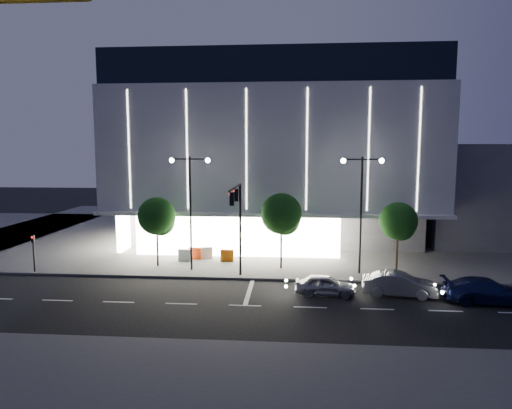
{
  "coord_description": "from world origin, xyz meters",
  "views": [
    {
      "loc": [
        4.83,
        -28.42,
        9.59
      ],
      "look_at": [
        1.86,
        8.86,
        5.0
      ],
      "focal_mm": 32.0,
      "sensor_mm": 36.0,
      "label": 1
    }
  ],
  "objects_px": {
    "car_lead": "(325,285)",
    "barrier_c": "(227,255)",
    "barrier_a": "(195,253)",
    "tree_right": "(398,223)",
    "street_lamp_west": "(190,196)",
    "street_lamp_east": "(361,198)",
    "ped_signal_far": "(33,249)",
    "car_second": "(399,284)",
    "tree_left": "(157,218)",
    "car_third": "(487,291)",
    "barrier_b": "(185,255)",
    "tree_mid": "(282,216)",
    "traffic_mast": "(238,213)",
    "barrier_d": "(206,253)"
  },
  "relations": [
    {
      "from": "barrier_b",
      "to": "car_second",
      "type": "bearing_deg",
      "value": -21.12
    },
    {
      "from": "car_lead",
      "to": "barrier_c",
      "type": "height_order",
      "value": "car_lead"
    },
    {
      "from": "traffic_mast",
      "to": "tree_right",
      "type": "bearing_deg",
      "value": 17.02
    },
    {
      "from": "barrier_c",
      "to": "street_lamp_west",
      "type": "bearing_deg",
      "value": -127.93
    },
    {
      "from": "barrier_d",
      "to": "street_lamp_east",
      "type": "bearing_deg",
      "value": -30.46
    },
    {
      "from": "tree_right",
      "to": "barrier_c",
      "type": "xyz_separation_m",
      "value": [
        -13.61,
        1.83,
        -3.23
      ]
    },
    {
      "from": "ped_signal_far",
      "to": "car_second",
      "type": "bearing_deg",
      "value": -7.02
    },
    {
      "from": "ped_signal_far",
      "to": "tree_left",
      "type": "bearing_deg",
      "value": 15.61
    },
    {
      "from": "tree_right",
      "to": "car_lead",
      "type": "bearing_deg",
      "value": -134.49
    },
    {
      "from": "car_third",
      "to": "tree_mid",
      "type": "bearing_deg",
      "value": 65.43
    },
    {
      "from": "ped_signal_far",
      "to": "car_lead",
      "type": "xyz_separation_m",
      "value": [
        22.06,
        -3.55,
        -1.21
      ]
    },
    {
      "from": "street_lamp_east",
      "to": "tree_mid",
      "type": "distance_m",
      "value": 6.27
    },
    {
      "from": "tree_right",
      "to": "car_third",
      "type": "distance_m",
      "value": 8.49
    },
    {
      "from": "street_lamp_east",
      "to": "barrier_a",
      "type": "xyz_separation_m",
      "value": [
        -13.48,
        3.4,
        -5.31
      ]
    },
    {
      "from": "tree_right",
      "to": "car_second",
      "type": "distance_m",
      "value": 6.71
    },
    {
      "from": "street_lamp_east",
      "to": "street_lamp_west",
      "type": "bearing_deg",
      "value": 180.0
    },
    {
      "from": "tree_left",
      "to": "barrier_b",
      "type": "xyz_separation_m",
      "value": [
        1.79,
        1.68,
        -3.38
      ]
    },
    {
      "from": "traffic_mast",
      "to": "barrier_a",
      "type": "bearing_deg",
      "value": 126.49
    },
    {
      "from": "tree_mid",
      "to": "car_third",
      "type": "xyz_separation_m",
      "value": [
        13.0,
        -6.82,
        -3.56
      ]
    },
    {
      "from": "barrier_b",
      "to": "barrier_d",
      "type": "bearing_deg",
      "value": 34.33
    },
    {
      "from": "ped_signal_far",
      "to": "barrier_b",
      "type": "bearing_deg",
      "value": 21.25
    },
    {
      "from": "street_lamp_east",
      "to": "ped_signal_far",
      "type": "xyz_separation_m",
      "value": [
        -25.0,
        -1.5,
        -4.07
      ]
    },
    {
      "from": "tree_mid",
      "to": "tree_right",
      "type": "xyz_separation_m",
      "value": [
        9.0,
        -0.0,
        -0.45
      ]
    },
    {
      "from": "tree_right",
      "to": "barrier_a",
      "type": "height_order",
      "value": "tree_right"
    },
    {
      "from": "car_second",
      "to": "barrier_b",
      "type": "xyz_separation_m",
      "value": [
        -16.06,
        7.51,
        -0.13
      ]
    },
    {
      "from": "car_third",
      "to": "car_lead",
      "type": "bearing_deg",
      "value": 88.81
    },
    {
      "from": "barrier_b",
      "to": "barrier_c",
      "type": "height_order",
      "value": "same"
    },
    {
      "from": "barrier_c",
      "to": "tree_right",
      "type": "bearing_deg",
      "value": -5.22
    },
    {
      "from": "tree_mid",
      "to": "car_second",
      "type": "height_order",
      "value": "tree_mid"
    },
    {
      "from": "street_lamp_west",
      "to": "barrier_a",
      "type": "height_order",
      "value": "street_lamp_west"
    },
    {
      "from": "ped_signal_far",
      "to": "car_third",
      "type": "distance_m",
      "value": 32.33
    },
    {
      "from": "tree_left",
      "to": "car_second",
      "type": "distance_m",
      "value": 19.05
    },
    {
      "from": "tree_left",
      "to": "street_lamp_west",
      "type": "bearing_deg",
      "value": -18.94
    },
    {
      "from": "tree_mid",
      "to": "barrier_a",
      "type": "distance_m",
      "value": 8.7
    },
    {
      "from": "street_lamp_west",
      "to": "car_third",
      "type": "distance_m",
      "value": 21.49
    },
    {
      "from": "street_lamp_east",
      "to": "barrier_a",
      "type": "bearing_deg",
      "value": 165.86
    },
    {
      "from": "car_lead",
      "to": "barrier_a",
      "type": "distance_m",
      "value": 13.51
    },
    {
      "from": "barrier_c",
      "to": "barrier_a",
      "type": "bearing_deg",
      "value": 171.63
    },
    {
      "from": "traffic_mast",
      "to": "barrier_d",
      "type": "height_order",
      "value": "traffic_mast"
    },
    {
      "from": "street_lamp_east",
      "to": "barrier_d",
      "type": "height_order",
      "value": "street_lamp_east"
    },
    {
      "from": "barrier_a",
      "to": "barrier_b",
      "type": "relative_size",
      "value": 1.0
    },
    {
      "from": "street_lamp_west",
      "to": "street_lamp_east",
      "type": "bearing_deg",
      "value": 0.0
    },
    {
      "from": "tree_left",
      "to": "barrier_c",
      "type": "bearing_deg",
      "value": 18.7
    },
    {
      "from": "tree_left",
      "to": "barrier_d",
      "type": "height_order",
      "value": "tree_left"
    },
    {
      "from": "barrier_a",
      "to": "barrier_b",
      "type": "distance_m",
      "value": 0.99
    },
    {
      "from": "street_lamp_west",
      "to": "street_lamp_east",
      "type": "relative_size",
      "value": 1.0
    },
    {
      "from": "car_lead",
      "to": "barrier_b",
      "type": "height_order",
      "value": "car_lead"
    },
    {
      "from": "tree_left",
      "to": "tree_right",
      "type": "xyz_separation_m",
      "value": [
        19.0,
        -0.0,
        -0.15
      ]
    },
    {
      "from": "car_second",
      "to": "barrier_a",
      "type": "bearing_deg",
      "value": 69.77
    },
    {
      "from": "barrier_b",
      "to": "tree_right",
      "type": "bearing_deg",
      "value": -1.62
    }
  ]
}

